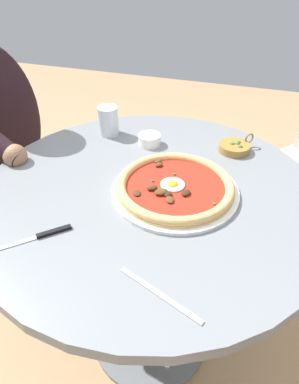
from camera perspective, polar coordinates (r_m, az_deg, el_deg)
name	(u,v)px	position (r m, az deg, el deg)	size (l,w,h in m)	color
ground_plane	(150,336)	(1.46, 0.11, -23.39)	(6.00, 6.00, 0.02)	tan
dining_table	(150,234)	(1.00, 0.15, -7.11)	(0.91, 0.91, 0.73)	gray
pizza_on_plate	(175,187)	(0.87, 4.36, 0.89)	(0.33, 0.33, 0.03)	white
water_glass	(108,123)	(1.15, -7.00, 11.67)	(0.07, 0.07, 0.09)	silver
steak_knife	(40,236)	(0.79, -18.16, -7.13)	(0.15, 0.15, 0.01)	silver
ramekin_capers	(149,139)	(1.08, 0.00, 8.98)	(0.07, 0.07, 0.03)	white
olive_pan	(235,147)	(1.08, 14.32, 7.44)	(0.10, 0.10, 0.05)	olive
fork_utensil	(159,294)	(0.65, 1.71, -17.01)	(0.18, 0.08, 0.00)	#BCBCC1
diner_person	(8,168)	(1.46, -22.99, 3.79)	(0.48, 0.46, 1.18)	#282833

